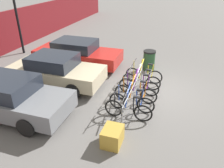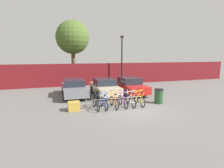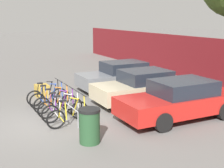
{
  "view_description": "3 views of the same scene",
  "coord_description": "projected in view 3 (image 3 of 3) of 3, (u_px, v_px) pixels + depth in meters",
  "views": [
    {
      "loc": [
        -8.39,
        -0.87,
        4.65
      ],
      "look_at": [
        -1.08,
        1.49,
        0.64
      ],
      "focal_mm": 35.0,
      "sensor_mm": 36.0,
      "label": 1
    },
    {
      "loc": [
        -4.48,
        -9.88,
        3.34
      ],
      "look_at": [
        -0.88,
        1.58,
        1.37
      ],
      "focal_mm": 28.0,
      "sensor_mm": 36.0,
      "label": 2
    },
    {
      "loc": [
        10.13,
        -2.71,
        3.63
      ],
      "look_at": [
        0.11,
        2.35,
        1.16
      ],
      "focal_mm": 50.0,
      "sensor_mm": 36.0,
      "label": 3
    }
  ],
  "objects": [
    {
      "name": "bicycle_yellow",
      "position": [
        71.0,
        116.0,
        10.33
      ],
      "size": [
        0.68,
        1.71,
        1.05
      ],
      "rotation": [
        0.0,
        0.0,
        0.06
      ],
      "color": "black",
      "rests_on": "ground"
    },
    {
      "name": "bicycle_white",
      "position": [
        65.0,
        111.0,
        10.89
      ],
      "size": [
        0.68,
        1.71,
        1.05
      ],
      "rotation": [
        0.0,
        0.0,
        0.04
      ],
      "color": "black",
      "rests_on": "ground"
    },
    {
      "name": "bicycle_purple",
      "position": [
        60.0,
        107.0,
        11.35
      ],
      "size": [
        0.68,
        1.71,
        1.05
      ],
      "rotation": [
        0.0,
        0.0,
        0.03
      ],
      "color": "black",
      "rests_on": "ground"
    },
    {
      "name": "cargo_crate",
      "position": [
        42.0,
        91.0,
        14.19
      ],
      "size": [
        0.7,
        0.56,
        0.55
      ],
      "primitive_type": "cube",
      "color": "#B28C33",
      "rests_on": "ground"
    },
    {
      "name": "car_grey",
      "position": [
        122.0,
        76.0,
        15.49
      ],
      "size": [
        1.91,
        4.33,
        1.4
      ],
      "color": "slate",
      "rests_on": "ground"
    },
    {
      "name": "car_red",
      "position": [
        181.0,
        100.0,
        11.12
      ],
      "size": [
        1.91,
        4.59,
        1.4
      ],
      "color": "red",
      "rests_on": "ground"
    },
    {
      "name": "bicycle_orange",
      "position": [
        56.0,
        103.0,
        11.88
      ],
      "size": [
        0.68,
        1.71,
        1.05
      ],
      "rotation": [
        0.0,
        0.0,
        -0.05
      ],
      "color": "black",
      "rests_on": "ground"
    },
    {
      "name": "bicycle_blue",
      "position": [
        51.0,
        98.0,
        12.48
      ],
      "size": [
        0.68,
        1.71,
        1.05
      ],
      "rotation": [
        0.0,
        0.0,
        0.01
      ],
      "color": "black",
      "rests_on": "ground"
    },
    {
      "name": "car_beige",
      "position": [
        143.0,
        87.0,
        13.14
      ],
      "size": [
        1.91,
        4.2,
        1.4
      ],
      "color": "#C1B28E",
      "rests_on": "ground"
    },
    {
      "name": "trash_bin",
      "position": [
        90.0,
        126.0,
        8.98
      ],
      "size": [
        0.63,
        0.63,
        1.03
      ],
      "color": "#234728",
      "rests_on": "ground"
    },
    {
      "name": "bicycle_black",
      "position": [
        47.0,
        96.0,
        12.92
      ],
      "size": [
        0.68,
        1.71,
        1.05
      ],
      "rotation": [
        0.0,
        0.0,
        0.07
      ],
      "color": "black",
      "rests_on": "ground"
    },
    {
      "name": "ground_plane",
      "position": [
        50.0,
        122.0,
        10.81
      ],
      "size": [
        120.0,
        120.0,
        0.0
      ],
      "primitive_type": "plane",
      "color": "#605E5B"
    },
    {
      "name": "bike_rack",
      "position": [
        62.0,
        101.0,
        11.67
      ],
      "size": [
        3.51,
        0.04,
        0.57
      ],
      "color": "gray",
      "rests_on": "ground"
    }
  ]
}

